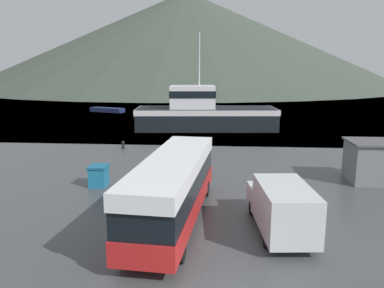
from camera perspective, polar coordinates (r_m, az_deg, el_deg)
water_surface at (r=155.17m, az=4.78°, el=8.73°), size 240.00×240.00×0.00m
hill_backdrop at (r=166.84m, az=-0.85°, el=15.67°), size 173.10×173.10×39.09m
tour_bus at (r=18.02m, az=-2.80°, el=-6.31°), size 3.33×11.19×3.18m
delivery_van at (r=17.39m, az=13.45°, el=-9.19°), size 2.62×5.93×2.35m
fishing_boat at (r=45.74m, az=1.75°, el=4.79°), size 17.26×7.42×11.41m
storage_bin at (r=24.26m, az=-14.03°, el=-4.69°), size 1.11×1.23×1.34m
dock_kiosk at (r=26.99m, az=25.56°, el=-2.38°), size 2.97×3.07×2.69m
small_boat at (r=65.39m, az=-12.80°, el=5.10°), size 6.35×3.69×0.72m
mooring_bollard at (r=34.98m, az=-10.46°, el=-0.09°), size 0.29×0.29×0.74m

